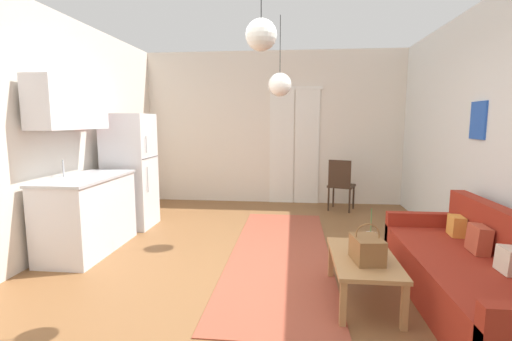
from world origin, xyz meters
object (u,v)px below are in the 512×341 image
(couch, at_px, (478,278))
(handbag, at_px, (367,249))
(pendant_lamp_near, at_px, (261,35))
(accent_chair, at_px, (341,183))
(pendant_lamp_far, at_px, (280,85))
(refrigerator, at_px, (130,171))
(coffee_table, at_px, (363,262))
(bamboo_vase, at_px, (370,241))

(couch, bearing_deg, handbag, -176.07)
(pendant_lamp_near, bearing_deg, couch, 6.25)
(accent_chair, height_order, pendant_lamp_far, pendant_lamp_far)
(handbag, distance_m, refrigerator, 3.65)
(couch, height_order, pendant_lamp_far, pendant_lamp_far)
(accent_chair, relative_size, pendant_lamp_near, 1.17)
(coffee_table, bearing_deg, bamboo_vase, 59.81)
(handbag, relative_size, refrigerator, 0.20)
(pendant_lamp_far, bearing_deg, handbag, -64.70)
(refrigerator, bearing_deg, handbag, -34.80)
(coffee_table, distance_m, pendant_lamp_far, 2.41)
(couch, bearing_deg, pendant_lamp_near, -173.75)
(couch, bearing_deg, bamboo_vase, 166.80)
(couch, relative_size, handbag, 6.43)
(coffee_table, distance_m, handbag, 0.20)
(refrigerator, bearing_deg, bamboo_vase, -30.63)
(refrigerator, bearing_deg, pendant_lamp_far, -10.01)
(couch, height_order, coffee_table, couch)
(refrigerator, bearing_deg, coffee_table, -33.26)
(handbag, bearing_deg, refrigerator, 145.20)
(accent_chair, distance_m, pendant_lamp_far, 2.46)
(coffee_table, relative_size, bamboo_vase, 2.53)
(handbag, distance_m, pendant_lamp_far, 2.39)
(accent_chair, height_order, pendant_lamp_near, pendant_lamp_near)
(pendant_lamp_far, bearing_deg, coffee_table, -63.14)
(pendant_lamp_far, bearing_deg, couch, -43.42)
(couch, relative_size, accent_chair, 2.42)
(pendant_lamp_near, xyz_separation_m, pendant_lamp_far, (0.07, 1.82, -0.19))
(couch, distance_m, handbag, 0.95)
(accent_chair, bearing_deg, couch, 122.24)
(bamboo_vase, height_order, accent_chair, accent_chair)
(couch, distance_m, pendant_lamp_near, 2.64)
(handbag, xyz_separation_m, refrigerator, (-2.98, 2.07, 0.32))
(refrigerator, height_order, accent_chair, refrigerator)
(coffee_table, bearing_deg, refrigerator, 146.74)
(coffee_table, relative_size, pendant_lamp_near, 1.28)
(coffee_table, distance_m, accent_chair, 3.24)
(coffee_table, xyz_separation_m, handbag, (0.00, -0.12, 0.16))
(handbag, relative_size, pendant_lamp_near, 0.44)
(coffee_table, relative_size, handbag, 2.91)
(refrigerator, relative_size, pendant_lamp_far, 1.69)
(bamboo_vase, xyz_separation_m, refrigerator, (-3.06, 1.81, 0.34))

